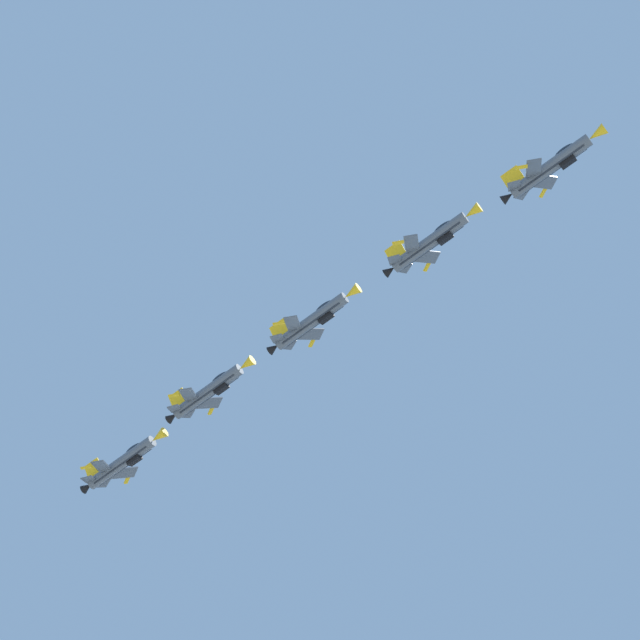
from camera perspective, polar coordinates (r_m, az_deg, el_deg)
fighter_jet_lead at (r=157.25m, az=11.18°, el=7.35°), size 9.84×14.71×6.81m
fighter_jet_left_wing at (r=161.47m, az=5.41°, el=3.82°), size 10.03×14.71×6.29m
fighter_jet_right_wing at (r=164.19m, az=-0.35°, el=-0.01°), size 10.00×14.71×6.39m
fighter_jet_left_outer at (r=169.50m, az=-5.38°, el=-3.43°), size 9.98×14.71×6.44m
fighter_jet_right_outer at (r=173.55m, az=-9.52°, el=-6.78°), size 10.00×14.71×6.40m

